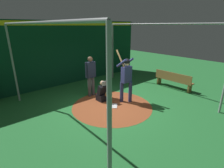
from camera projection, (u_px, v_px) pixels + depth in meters
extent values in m
plane|color=#287A38|center=(112.00, 106.00, 7.05)|extent=(26.11, 26.11, 0.00)
cylinder|color=#9E4C28|center=(112.00, 106.00, 7.05)|extent=(3.23, 3.23, 0.01)
cube|color=white|center=(112.00, 106.00, 7.04)|extent=(0.59, 0.59, 0.01)
cylinder|color=navy|center=(130.00, 92.00, 7.33)|extent=(0.15, 0.15, 0.88)
cylinder|color=navy|center=(122.00, 92.00, 7.34)|extent=(0.15, 0.15, 0.88)
cube|color=navy|center=(126.00, 74.00, 7.08)|extent=(0.22, 0.44, 0.66)
cylinder|color=navy|center=(128.00, 62.00, 7.13)|extent=(0.53, 0.09, 0.41)
cylinder|color=navy|center=(121.00, 63.00, 6.88)|extent=(0.53, 0.09, 0.41)
sphere|color=beige|center=(127.00, 63.00, 6.94)|extent=(0.23, 0.23, 0.23)
sphere|color=black|center=(127.00, 62.00, 6.92)|extent=(0.26, 0.26, 0.26)
cylinder|color=tan|center=(121.00, 59.00, 6.96)|extent=(0.54, 0.06, 0.73)
cube|color=black|center=(102.00, 97.00, 7.54)|extent=(0.40, 0.40, 0.28)
cube|color=black|center=(102.00, 90.00, 7.40)|extent=(0.30, 0.40, 0.46)
sphere|color=tan|center=(103.00, 83.00, 7.29)|extent=(0.21, 0.21, 0.21)
cube|color=gray|center=(104.00, 84.00, 7.22)|extent=(0.03, 0.19, 0.19)
ellipsoid|color=brown|center=(108.00, 94.00, 7.27)|extent=(0.12, 0.28, 0.22)
cylinder|color=#4C4C51|center=(93.00, 86.00, 8.04)|extent=(0.15, 0.15, 0.89)
cylinder|color=#4C4C51|center=(89.00, 87.00, 7.91)|extent=(0.15, 0.15, 0.89)
cube|color=#1E2338|center=(91.00, 70.00, 7.72)|extent=(0.22, 0.42, 0.70)
cylinder|color=#1E2338|center=(94.00, 68.00, 7.82)|extent=(0.09, 0.09, 0.59)
cylinder|color=#1E2338|center=(87.00, 69.00, 7.58)|extent=(0.09, 0.09, 0.59)
sphere|color=brown|center=(90.00, 59.00, 7.56)|extent=(0.23, 0.23, 0.23)
cube|color=#0C3D26|center=(65.00, 53.00, 9.31)|extent=(0.20, 10.11, 3.37)
cube|color=yellow|center=(63.00, 23.00, 8.74)|extent=(0.03, 9.91, 0.20)
cylinder|color=gray|center=(13.00, 65.00, 7.06)|extent=(0.08, 0.08, 3.18)
cylinder|color=gray|center=(109.00, 130.00, 2.67)|extent=(0.08, 0.08, 3.18)
cylinder|color=gray|center=(113.00, 52.00, 10.40)|extent=(0.08, 0.08, 3.18)
cylinder|color=gray|center=(31.00, 23.00, 4.35)|extent=(6.12, 0.07, 0.07)
cylinder|color=gray|center=(158.00, 24.00, 7.70)|extent=(6.12, 0.07, 0.07)
cube|color=olive|center=(174.00, 80.00, 8.99)|extent=(1.99, 0.36, 0.05)
cube|color=olive|center=(173.00, 76.00, 8.82)|extent=(1.99, 0.04, 0.40)
cube|color=olive|center=(159.00, 80.00, 9.69)|extent=(0.08, 0.32, 0.40)
cube|color=olive|center=(190.00, 88.00, 8.43)|extent=(0.08, 0.32, 0.40)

